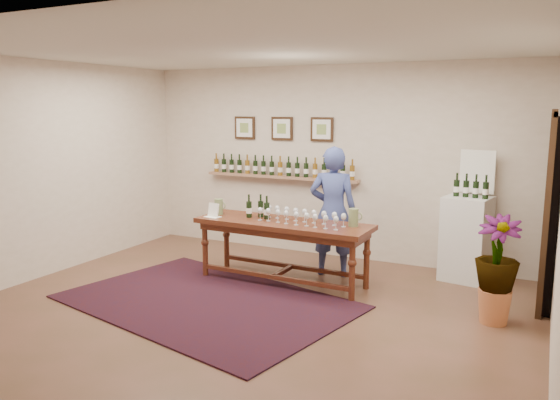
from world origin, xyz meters
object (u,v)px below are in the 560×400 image
at_px(display_pedestal, 466,238).
at_px(potted_plant, 497,270).
at_px(tasting_table, 283,231).
at_px(person, 333,211).

height_order(display_pedestal, potted_plant, display_pedestal).
xyz_separation_m(tasting_table, display_pedestal, (2.04, 1.17, -0.13)).
relative_size(tasting_table, potted_plant, 2.31).
bearing_deg(display_pedestal, potted_plant, -70.69).
distance_m(potted_plant, person, 2.26).
relative_size(display_pedestal, person, 0.63).
height_order(tasting_table, person, person).
height_order(tasting_table, potted_plant, potted_plant).
relative_size(tasting_table, person, 1.32).
xyz_separation_m(display_pedestal, person, (-1.61, -0.58, 0.31)).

